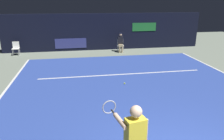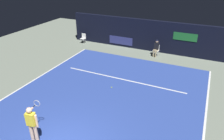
{
  "view_description": "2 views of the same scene",
  "coord_description": "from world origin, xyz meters",
  "px_view_note": "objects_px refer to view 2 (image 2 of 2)",
  "views": [
    {
      "loc": [
        -2.17,
        -3.1,
        3.46
      ],
      "look_at": [
        -0.75,
        5.15,
        0.72
      ],
      "focal_mm": 34.16,
      "sensor_mm": 36.0,
      "label": 1
    },
    {
      "loc": [
        4.38,
        -4.41,
        6.5
      ],
      "look_at": [
        -0.49,
        6.0,
        0.81
      ],
      "focal_mm": 33.62,
      "sensor_mm": 36.0,
      "label": 2
    }
  ],
  "objects_px": {
    "courtside_chair_near": "(83,38)",
    "tennis_ball": "(112,87)",
    "line_judge_on_chair": "(156,48)",
    "tennis_player": "(32,123)"
  },
  "relations": [
    {
      "from": "tennis_ball",
      "to": "courtside_chair_near",
      "type": "bearing_deg",
      "value": 133.02
    },
    {
      "from": "tennis_player",
      "to": "line_judge_on_chair",
      "type": "distance_m",
      "value": 11.37
    },
    {
      "from": "line_judge_on_chair",
      "to": "courtside_chair_near",
      "type": "xyz_separation_m",
      "value": [
        -7.0,
        0.33,
        -0.18
      ]
    },
    {
      "from": "tennis_player",
      "to": "courtside_chair_near",
      "type": "distance_m",
      "value": 12.5
    },
    {
      "from": "courtside_chair_near",
      "to": "tennis_ball",
      "type": "distance_m",
      "value": 8.68
    },
    {
      "from": "line_judge_on_chair",
      "to": "tennis_ball",
      "type": "relative_size",
      "value": 19.41
    },
    {
      "from": "courtside_chair_near",
      "to": "tennis_ball",
      "type": "bearing_deg",
      "value": -46.98
    },
    {
      "from": "tennis_player",
      "to": "line_judge_on_chair",
      "type": "xyz_separation_m",
      "value": [
        2.12,
        11.17,
        -0.3
      ]
    },
    {
      "from": "courtside_chair_near",
      "to": "tennis_ball",
      "type": "relative_size",
      "value": 12.94
    },
    {
      "from": "line_judge_on_chair",
      "to": "courtside_chair_near",
      "type": "distance_m",
      "value": 7.01
    }
  ]
}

